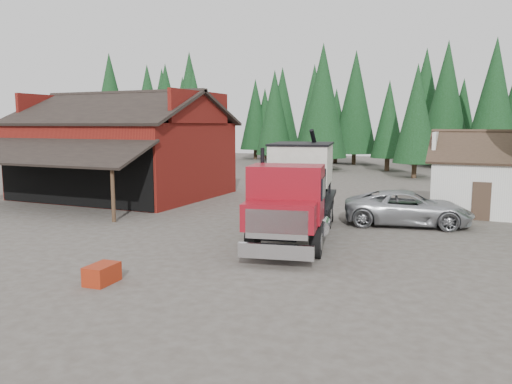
% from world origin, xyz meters
% --- Properties ---
extents(ground, '(120.00, 120.00, 0.00)m').
position_xyz_m(ground, '(0.00, 0.00, 0.00)').
color(ground, '#443D35').
rests_on(ground, ground).
extents(red_barn, '(12.80, 13.63, 7.18)m').
position_xyz_m(red_barn, '(-11.00, 9.90, 2.69)').
color(red_barn, maroon).
rests_on(red_barn, ground).
extents(farmhouse, '(8.60, 6.42, 4.65)m').
position_xyz_m(farmhouse, '(13.00, 13.00, 1.67)').
color(farmhouse, silver).
rests_on(farmhouse, ground).
extents(conifer_backdrop, '(76.00, 16.00, 16.00)m').
position_xyz_m(conifer_backdrop, '(0.00, 42.00, 0.00)').
color(conifer_backdrop, black).
rests_on(conifer_backdrop, ground).
extents(near_pine_a, '(4.40, 4.40, 11.40)m').
position_xyz_m(near_pine_a, '(-22.00, 28.00, 6.39)').
color(near_pine_a, '#382619').
rests_on(near_pine_a, ground).
extents(near_pine_b, '(3.96, 3.96, 10.40)m').
position_xyz_m(near_pine_b, '(6.00, 30.00, 5.89)').
color(near_pine_b, '#382619').
rests_on(near_pine_b, ground).
extents(near_pine_d, '(5.28, 5.28, 13.40)m').
position_xyz_m(near_pine_d, '(-4.00, 34.00, 7.39)').
color(near_pine_d, '#382619').
rests_on(near_pine_d, ground).
extents(feed_truck, '(4.80, 10.78, 4.71)m').
position_xyz_m(feed_truck, '(4.00, 2.71, 2.20)').
color(feed_truck, black).
rests_on(feed_truck, ground).
extents(silver_car, '(6.52, 3.90, 1.70)m').
position_xyz_m(silver_car, '(8.20, 7.25, 0.85)').
color(silver_car, '#A7A9AE').
rests_on(silver_car, ground).
extents(equip_box, '(0.77, 1.14, 0.60)m').
position_xyz_m(equip_box, '(0.62, -6.00, 0.30)').
color(equip_box, maroon).
rests_on(equip_box, ground).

